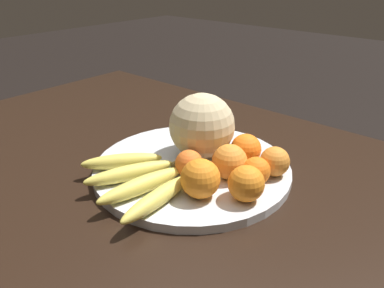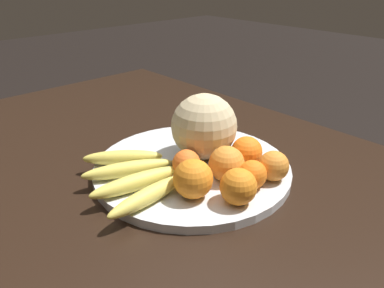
{
  "view_description": "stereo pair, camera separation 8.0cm",
  "coord_description": "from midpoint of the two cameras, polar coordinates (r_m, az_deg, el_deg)",
  "views": [
    {
      "loc": [
        0.45,
        -0.55,
        1.13
      ],
      "look_at": [
        -0.02,
        -0.01,
        0.77
      ],
      "focal_mm": 35.0,
      "sensor_mm": 36.0,
      "label": 1
    },
    {
      "loc": [
        0.51,
        -0.5,
        1.13
      ],
      "look_at": [
        -0.02,
        -0.01,
        0.77
      ],
      "focal_mm": 35.0,
      "sensor_mm": 36.0,
      "label": 2
    }
  ],
  "objects": [
    {
      "name": "orange_mid_center",
      "position": [
        0.78,
        9.64,
        -2.72
      ],
      "size": [
        0.06,
        0.06,
        0.06
      ],
      "color": "orange",
      "rests_on": "fruit_bowl"
    },
    {
      "name": "orange_front_left",
      "position": [
        0.75,
        2.53,
        -2.92
      ],
      "size": [
        0.07,
        0.07,
        0.07
      ],
      "color": "orange",
      "rests_on": "fruit_bowl"
    },
    {
      "name": "orange_top_small",
      "position": [
        0.7,
        -2.01,
        -5.38
      ],
      "size": [
        0.08,
        0.08,
        0.08
      ],
      "color": "orange",
      "rests_on": "fruit_bowl"
    },
    {
      "name": "orange_front_right",
      "position": [
        0.69,
        4.98,
        -6.12
      ],
      "size": [
        0.07,
        0.07,
        0.07
      ],
      "color": "orange",
      "rests_on": "fruit_bowl"
    },
    {
      "name": "orange_back_right",
      "position": [
        0.82,
        5.44,
        -0.85
      ],
      "size": [
        0.07,
        0.07,
        0.07
      ],
      "color": "orange",
      "rests_on": "fruit_bowl"
    },
    {
      "name": "orange_side_extra",
      "position": [
        0.74,
        6.73,
        -4.19
      ],
      "size": [
        0.06,
        0.06,
        0.06
      ],
      "color": "orange",
      "rests_on": "fruit_bowl"
    },
    {
      "name": "banana_bunch",
      "position": [
        0.75,
        -11.3,
        -5.24
      ],
      "size": [
        0.25,
        0.22,
        0.03
      ],
      "rotation": [
        0.0,
        0.0,
        4.42
      ],
      "color": "#473819",
      "rests_on": "fruit_bowl"
    },
    {
      "name": "melon",
      "position": [
        0.83,
        -1.24,
        2.7
      ],
      "size": [
        0.15,
        0.15,
        0.15
      ],
      "color": "beige",
      "rests_on": "fruit_bowl"
    },
    {
      "name": "kitchen_table",
      "position": [
        0.87,
        -1.4,
        -9.33
      ],
      "size": [
        1.64,
        0.87,
        0.71
      ],
      "color": "black",
      "rests_on": "ground_plane"
    },
    {
      "name": "produce_tag",
      "position": [
        0.81,
        1.69,
        -3.71
      ],
      "size": [
        0.08,
        0.04,
        0.0
      ],
      "rotation": [
        0.0,
        0.0,
        -0.21
      ],
      "color": "white",
      "rests_on": "fruit_bowl"
    },
    {
      "name": "orange_back_left",
      "position": [
        0.76,
        -3.45,
        -3.11
      ],
      "size": [
        0.06,
        0.06,
        0.06
      ],
      "color": "orange",
      "rests_on": "fruit_bowl"
    },
    {
      "name": "fruit_bowl",
      "position": [
        0.83,
        -2.77,
        -3.69
      ],
      "size": [
        0.43,
        0.43,
        0.02
      ],
      "color": "silver",
      "rests_on": "kitchen_table"
    }
  ]
}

